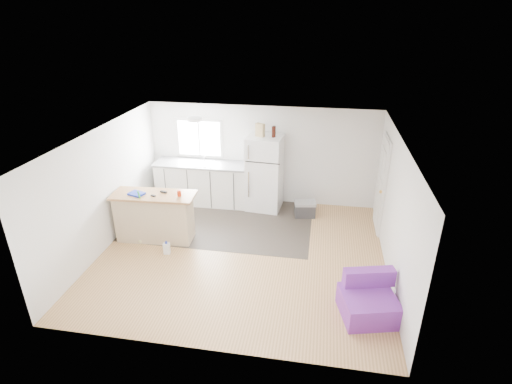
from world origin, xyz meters
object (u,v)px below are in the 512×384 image
bottle_right (274,132)px  peninsula (155,216)px  cooler (305,209)px  cleaner_jug (167,248)px  mop (142,232)px  purple_seat (368,301)px  red_cup (179,193)px  blue_tray (137,194)px  bottle_left (273,132)px  kitchen_cabinets (203,183)px  refrigerator (265,173)px  cardboard_box (260,130)px

bottle_right → peninsula: bearing=-140.7°
cooler → cleaner_jug: 3.31m
cleaner_jug → mop: 0.73m
purple_seat → peninsula: bearing=144.7°
peninsula → red_cup: (0.57, 0.00, 0.57)m
blue_tray → bottle_left: bottle_left is taller
red_cup → kitchen_cabinets: bearing=92.7°
cleaner_jug → bottle_left: (1.78, 2.32, 1.80)m
bottle_right → kitchen_cabinets: bearing=178.7°
refrigerator → blue_tray: (-2.32, -1.91, 0.15)m
refrigerator → cooler: refrigerator is taller
blue_tray → cardboard_box: size_ratio=1.00×
cleaner_jug → bottle_left: size_ratio=1.11×
kitchen_cabinets → purple_seat: bearing=-43.7°
peninsula → mop: mop is taller
cleaner_jug → cooler: bearing=29.6°
kitchen_cabinets → red_cup: (0.09, -1.86, 0.56)m
bottle_left → peninsula: bearing=-141.0°
peninsula → cooler: 3.40m
cardboard_box → blue_tray: bearing=-139.6°
kitchen_cabinets → purple_seat: (3.70, -3.49, -0.28)m
cardboard_box → purple_seat: bearing=-56.5°
red_cup → bottle_right: size_ratio=0.48×
cleaner_jug → red_cup: 1.11m
cooler → bottle_left: bottle_left is taller
cooler → bottle_right: (-0.79, 0.30, 1.73)m
purple_seat → blue_tray: size_ratio=3.25×
kitchen_cabinets → refrigerator: bearing=-1.5°
peninsula → red_cup: size_ratio=14.22×
purple_seat → red_cup: red_cup is taller
kitchen_cabinets → cooler: bearing=-8.0°
cooler → mop: mop is taller
refrigerator → cardboard_box: bearing=-161.3°
purple_seat → red_cup: (-3.61, 1.63, 0.84)m
kitchen_cabinets → purple_seat: size_ratio=2.38×
peninsula → cleaner_jug: size_ratio=6.14×
peninsula → refrigerator: 2.75m
bottle_left → blue_tray: bearing=-143.4°
peninsula → bottle_right: bearing=36.1°
kitchen_cabinets → cooler: size_ratio=4.39×
cooler → blue_tray: (-3.31, -1.60, 0.86)m
refrigerator → mop: size_ratio=1.49×
kitchen_cabinets → cardboard_box: bearing=-2.7°
peninsula → blue_tray: (-0.30, -0.07, 0.53)m
peninsula → mop: bearing=-140.7°
cleaner_jug → peninsula: bearing=120.3°
blue_tray → cleaner_jug: bearing=-32.1°
cooler → purple_seat: bearing=-79.2°
refrigerator → bottle_left: 1.04m
cleaner_jug → blue_tray: bearing=139.1°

